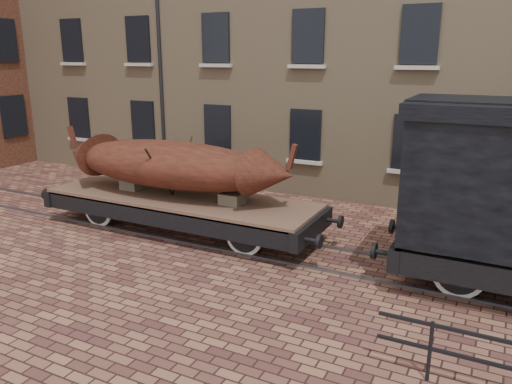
% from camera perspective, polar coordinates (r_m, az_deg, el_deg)
% --- Properties ---
extents(ground, '(90.00, 90.00, 0.00)m').
position_cam_1_polar(ground, '(12.46, 7.79, -7.52)').
color(ground, '#4E2A27').
extents(rail_track, '(30.00, 1.52, 0.06)m').
position_cam_1_polar(rail_track, '(12.44, 7.80, -7.39)').
color(rail_track, '#59595E').
rests_on(rail_track, ground).
extents(flatcar_wagon, '(8.84, 2.40, 1.33)m').
position_cam_1_polar(flatcar_wagon, '(14.03, -8.65, -1.29)').
color(flatcar_wagon, brown).
rests_on(flatcar_wagon, ground).
extents(iron_boat, '(7.37, 2.16, 1.73)m').
position_cam_1_polar(iron_boat, '(13.90, -9.69, 3.16)').
color(iron_boat, '#612818').
rests_on(iron_boat, flatcar_wagon).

